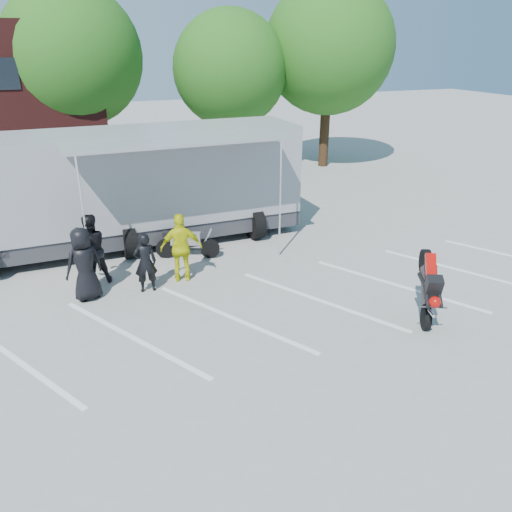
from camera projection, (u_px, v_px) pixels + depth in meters
ground at (238, 340)px, 11.20m from camera, size 100.00×100.00×0.00m
parking_bay_lines at (224, 319)px, 12.05m from camera, size 18.09×13.33×0.01m
tree_left at (72, 56)px, 22.00m from camera, size 6.12×6.12×8.64m
tree_mid at (230, 69)px, 23.74m from camera, size 5.44×5.44×7.68m
tree_right at (329, 48)px, 24.62m from camera, size 6.46×6.46×9.12m
transporter_truck at (141, 242)px, 16.65m from camera, size 11.68×5.78×3.69m
parked_motorcycle at (188, 257)px, 15.49m from camera, size 2.11×1.36×1.05m
stunt_bike_rider at (419, 315)px, 12.21m from camera, size 1.40×1.78×1.89m
spectator_leather_a at (84, 264)px, 12.65m from camera, size 1.10×0.89×1.94m
spectator_leather_b at (145, 263)px, 13.11m from camera, size 0.61×0.42×1.65m
spectator_leather_c at (90, 250)px, 13.44m from camera, size 1.14×0.99×2.01m
spectator_hivis at (181, 248)px, 13.65m from camera, size 1.21×0.70×1.95m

